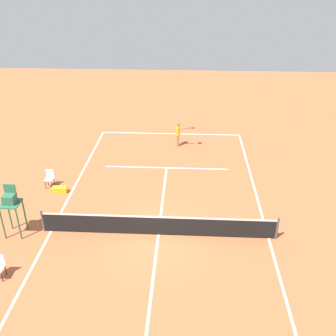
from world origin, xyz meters
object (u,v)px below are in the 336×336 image
player_serving (179,132)px  tennis_ball (198,164)px  umpire_chair (10,203)px  equipment_bag (60,190)px  courtside_chair_mid (50,178)px

player_serving → tennis_ball: bearing=14.8°
umpire_chair → player_serving: bearing=-125.3°
player_serving → umpire_chair: umpire_chair is taller
player_serving → umpire_chair: bearing=-45.5°
equipment_bag → player_serving: bearing=-134.4°
courtside_chair_mid → player_serving: bearing=-140.1°
tennis_ball → courtside_chair_mid: 8.48m
player_serving → tennis_ball: size_ratio=23.99×
umpire_chair → equipment_bag: bearing=-103.3°
tennis_ball → equipment_bag: bearing=25.8°
player_serving → courtside_chair_mid: player_serving is taller
umpire_chair → courtside_chair_mid: size_ratio=2.54×
tennis_ball → player_serving: bearing=-65.0°
player_serving → courtside_chair_mid: size_ratio=1.72×
player_serving → umpire_chair: 11.90m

